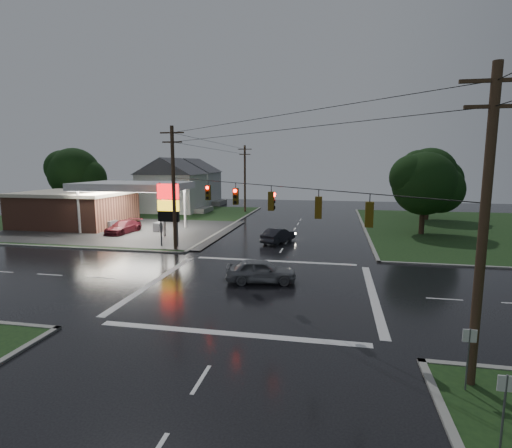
% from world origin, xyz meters
% --- Properties ---
extents(ground, '(120.00, 120.00, 0.00)m').
position_xyz_m(ground, '(0.00, 0.00, 0.00)').
color(ground, black).
rests_on(ground, ground).
extents(grass_nw, '(36.00, 36.00, 0.08)m').
position_xyz_m(grass_nw, '(-26.00, 26.00, 0.04)').
color(grass_nw, '#183116').
rests_on(grass_nw, ground).
extents(gas_station, '(26.20, 18.00, 5.60)m').
position_xyz_m(gas_station, '(-25.68, 19.70, 2.55)').
color(gas_station, '#2D2D2D').
rests_on(gas_station, ground).
extents(pylon_sign, '(2.00, 0.35, 6.00)m').
position_xyz_m(pylon_sign, '(-10.50, 10.50, 4.01)').
color(pylon_sign, '#59595E').
rests_on(pylon_sign, ground).
extents(utility_pole_nw, '(2.20, 0.32, 11.00)m').
position_xyz_m(utility_pole_nw, '(-9.50, 9.50, 5.72)').
color(utility_pole_nw, '#382619').
rests_on(utility_pole_nw, ground).
extents(utility_pole_se, '(2.20, 0.32, 11.00)m').
position_xyz_m(utility_pole_se, '(9.50, -9.50, 5.72)').
color(utility_pole_se, '#382619').
rests_on(utility_pole_se, ground).
extents(utility_pole_n, '(2.20, 0.32, 10.50)m').
position_xyz_m(utility_pole_n, '(-9.50, 38.00, 5.47)').
color(utility_pole_n, '#382619').
rests_on(utility_pole_n, ground).
extents(traffic_signals, '(26.87, 26.87, 1.47)m').
position_xyz_m(traffic_signals, '(0.02, -0.02, 6.48)').
color(traffic_signals, black).
rests_on(traffic_signals, ground).
extents(house_near, '(11.05, 8.48, 8.60)m').
position_xyz_m(house_near, '(-20.95, 36.00, 4.41)').
color(house_near, silver).
rests_on(house_near, ground).
extents(house_far, '(11.05, 8.48, 8.60)m').
position_xyz_m(house_far, '(-21.95, 48.00, 4.41)').
color(house_far, silver).
rests_on(house_far, ground).
extents(tree_nw_behind, '(8.93, 7.60, 10.00)m').
position_xyz_m(tree_nw_behind, '(-33.84, 29.99, 6.18)').
color(tree_nw_behind, black).
rests_on(tree_nw_behind, ground).
extents(tree_ne_near, '(7.99, 6.80, 8.98)m').
position_xyz_m(tree_ne_near, '(14.14, 21.99, 5.56)').
color(tree_ne_near, black).
rests_on(tree_ne_near, ground).
extents(tree_ne_far, '(8.46, 7.20, 9.80)m').
position_xyz_m(tree_ne_far, '(17.15, 33.99, 6.18)').
color(tree_ne_far, black).
rests_on(tree_ne_far, ground).
extents(car_north, '(3.06, 4.65, 1.45)m').
position_xyz_m(car_north, '(-0.80, 14.50, 0.72)').
color(car_north, black).
rests_on(car_north, ground).
extents(car_crossing, '(4.88, 2.64, 1.58)m').
position_xyz_m(car_crossing, '(-0.04, 1.16, 0.79)').
color(car_crossing, gray).
rests_on(car_crossing, ground).
extents(car_pump, '(2.61, 5.25, 1.47)m').
position_xyz_m(car_pump, '(-18.45, 16.18, 0.73)').
color(car_pump, '#4E111A').
rests_on(car_pump, ground).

